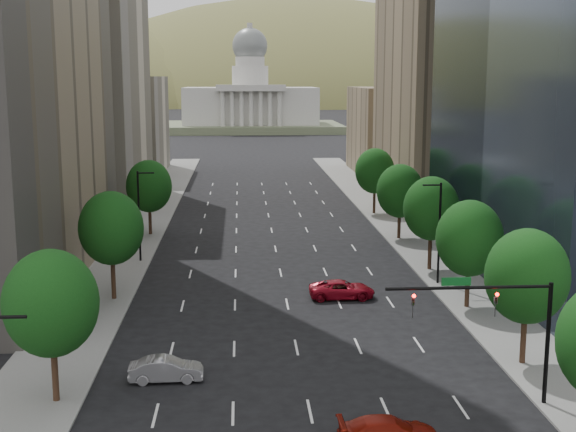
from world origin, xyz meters
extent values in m
cube|color=slate|center=(-15.50, 60.00, 0.07)|extent=(6.00, 200.00, 0.15)
cube|color=slate|center=(15.50, 60.00, 0.07)|extent=(6.00, 200.00, 0.15)
cube|color=beige|center=(-25.00, 103.00, 17.50)|extent=(14.00, 30.00, 35.00)
cube|color=beige|center=(-25.00, 136.00, 9.00)|extent=(14.00, 26.00, 18.00)
cube|color=#8C7759|center=(25.00, 100.00, 15.00)|extent=(14.00, 30.00, 30.00)
cube|color=#8C7759|center=(25.00, 133.00, 8.00)|extent=(14.00, 26.00, 16.00)
cylinder|color=#382316|center=(14.00, 36.00, 2.00)|extent=(0.36, 0.36, 4.00)
ellipsoid|color=#0E350E|center=(14.00, 36.00, 5.76)|extent=(5.20, 5.20, 5.98)
cylinder|color=#382316|center=(14.00, 48.00, 1.95)|extent=(0.36, 0.36, 3.90)
ellipsoid|color=#0E350E|center=(14.00, 48.00, 5.62)|extent=(5.20, 5.20, 5.98)
cylinder|color=#382316|center=(14.00, 60.00, 2.05)|extent=(0.36, 0.36, 4.10)
ellipsoid|color=#0E350E|center=(14.00, 60.00, 5.90)|extent=(5.20, 5.20, 5.98)
cylinder|color=#382316|center=(14.00, 74.00, 1.90)|extent=(0.36, 0.36, 3.80)
ellipsoid|color=#0E350E|center=(14.00, 74.00, 5.47)|extent=(5.20, 5.20, 5.98)
cylinder|color=#382316|center=(14.00, 90.00, 2.00)|extent=(0.36, 0.36, 4.00)
ellipsoid|color=#0E350E|center=(14.00, 90.00, 5.76)|extent=(5.20, 5.20, 5.98)
cylinder|color=#382316|center=(-14.00, 32.00, 2.00)|extent=(0.36, 0.36, 4.00)
ellipsoid|color=#0E350E|center=(-14.00, 32.00, 5.76)|extent=(5.20, 5.20, 5.98)
cylinder|color=#382316|center=(-14.00, 52.00, 2.08)|extent=(0.36, 0.36, 4.15)
ellipsoid|color=#0E350E|center=(-14.00, 52.00, 5.98)|extent=(5.20, 5.20, 5.98)
cylinder|color=#382316|center=(-14.00, 78.00, 1.98)|extent=(0.36, 0.36, 3.95)
ellipsoid|color=#0E350E|center=(-14.00, 78.00, 5.69)|extent=(5.20, 5.20, 5.98)
cylinder|color=black|center=(13.50, 55.00, 4.50)|extent=(0.20, 0.20, 9.00)
cylinder|color=black|center=(12.70, 55.00, 8.80)|extent=(1.60, 0.14, 0.14)
cylinder|color=black|center=(-12.70, 20.00, 8.80)|extent=(1.60, 0.14, 0.14)
cylinder|color=black|center=(-13.50, 65.00, 4.50)|extent=(0.20, 0.20, 9.00)
cylinder|color=black|center=(-12.70, 65.00, 8.80)|extent=(1.60, 0.14, 0.14)
cylinder|color=black|center=(13.00, 30.00, 3.50)|extent=(0.24, 0.24, 7.00)
cylinder|color=black|center=(8.50, 30.00, 6.80)|extent=(9.00, 0.18, 0.18)
imported|color=black|center=(10.00, 30.00, 6.25)|extent=(0.18, 0.22, 1.10)
imported|color=black|center=(5.50, 30.00, 6.25)|extent=(0.18, 0.22, 1.10)
sphere|color=#FF0C07|center=(10.00, 29.82, 6.45)|extent=(0.20, 0.20, 0.20)
sphere|color=#FF0C07|center=(5.50, 29.82, 6.45)|extent=(0.20, 0.20, 0.20)
cube|color=#0C591E|center=(7.80, 30.00, 7.15)|extent=(1.60, 0.06, 0.45)
cube|color=#596647|center=(0.00, 250.00, 1.25)|extent=(60.00, 40.00, 2.50)
cube|color=silver|center=(0.00, 250.00, 8.50)|extent=(44.00, 26.00, 12.00)
cube|color=silver|center=(0.00, 236.00, 14.50)|extent=(22.00, 4.00, 2.00)
cylinder|color=silver|center=(0.00, 250.00, 18.00)|extent=(12.00, 12.00, 7.00)
cylinder|color=silver|center=(0.00, 250.00, 23.00)|extent=(9.60, 9.60, 3.00)
sphere|color=slate|center=(0.00, 250.00, 28.10)|extent=(11.60, 11.60, 11.60)
cylinder|color=silver|center=(0.00, 250.00, 33.95)|extent=(1.80, 1.80, 2.50)
ellipsoid|color=olive|center=(-140.00, 560.00, -33.25)|extent=(380.00, 342.00, 190.00)
ellipsoid|color=olive|center=(40.00, 600.00, -42.00)|extent=(440.00, 396.00, 240.00)
ellipsoid|color=olive|center=(210.00, 640.00, -35.00)|extent=(360.00, 324.00, 200.00)
imported|color=maroon|center=(3.50, 25.82, 0.73)|extent=(5.12, 2.23, 1.46)
imported|color=gray|center=(-8.18, 34.76, 0.73)|extent=(4.46, 1.69, 1.45)
imported|color=maroon|center=(4.58, 51.35, 0.75)|extent=(5.38, 2.50, 1.49)
camera|label=1|loc=(-3.63, -8.82, 17.88)|focal=47.75mm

